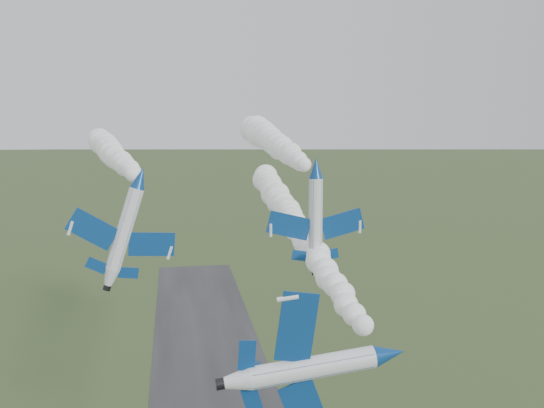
# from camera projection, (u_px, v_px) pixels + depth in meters

# --- Properties ---
(jet_lead) EXTENTS (3.54, 13.97, 11.50)m
(jet_lead) POSITION_uv_depth(u_px,v_px,m) (390.00, 354.00, 44.12)
(jet_lead) COLOR white
(smoke_trail_jet_lead) EXTENTS (5.54, 75.07, 4.64)m
(smoke_trail_jet_lead) POSITION_uv_depth(u_px,v_px,m) (293.00, 222.00, 84.38)
(smoke_trail_jet_lead) COLOR white
(jet_pair_left) EXTENTS (10.98, 13.61, 4.41)m
(jet_pair_left) POSITION_uv_depth(u_px,v_px,m) (140.00, 178.00, 63.34)
(jet_pair_left) COLOR white
(smoke_trail_jet_pair_left) EXTENTS (14.04, 55.45, 4.51)m
(smoke_trail_jet_pair_left) POSITION_uv_depth(u_px,v_px,m) (112.00, 153.00, 92.61)
(smoke_trail_jet_pair_left) COLOR white
(jet_pair_right) EXTENTS (11.09, 13.34, 3.28)m
(jet_pair_right) POSITION_uv_depth(u_px,v_px,m) (316.00, 168.00, 67.20)
(jet_pair_right) COLOR white
(smoke_trail_jet_pair_right) EXTENTS (6.97, 54.20, 5.24)m
(smoke_trail_jet_pair_right) POSITION_uv_depth(u_px,v_px,m) (273.00, 142.00, 96.63)
(smoke_trail_jet_pair_right) COLOR white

